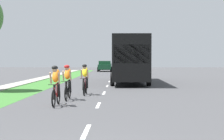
{
  "coord_description": "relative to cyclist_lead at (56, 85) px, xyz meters",
  "views": [
    {
      "loc": [
        0.84,
        -5.09,
        1.8
      ],
      "look_at": [
        0.36,
        17.42,
        1.15
      ],
      "focal_mm": 56.11,
      "sensor_mm": 36.0,
      "label": 1
    }
  ],
  "objects": [
    {
      "name": "ground_plane",
      "position": [
        1.66,
        11.45,
        -0.81
      ],
      "size": [
        120.0,
        120.0,
        0.0
      ],
      "primitive_type": "plane",
      "color": "#424244"
    },
    {
      "name": "grass_verge",
      "position": [
        -3.13,
        11.45,
        -0.81
      ],
      "size": [
        2.43,
        70.0,
        0.01
      ],
      "primitive_type": "cube",
      "color": "#38722D",
      "rests_on": "ground_plane"
    },
    {
      "name": "sedan_maroon",
      "position": [
        -0.23,
        50.88,
        -0.04
      ],
      "size": [
        1.98,
        4.3,
        1.52
      ],
      "color": "maroon",
      "rests_on": "ground_plane"
    },
    {
      "name": "sidewalk_concrete",
      "position": [
        -4.96,
        11.45,
        -0.81
      ],
      "size": [
        1.23,
        70.0,
        0.1
      ],
      "primitive_type": "cube",
      "color": "#9E998E",
      "rests_on": "ground_plane"
    },
    {
      "name": "cyclist_distant",
      "position": [
        0.72,
        4.35,
        0.0
      ],
      "size": [
        0.42,
        1.72,
        1.58
      ],
      "color": "black",
      "rests_on": "ground_plane"
    },
    {
      "name": "bus_black",
      "position": [
        3.26,
        14.23,
        1.17
      ],
      "size": [
        2.78,
        11.6,
        3.48
      ],
      "color": "black",
      "rests_on": "ground_plane"
    },
    {
      "name": "cyclist_trailing",
      "position": [
        0.16,
        2.03,
        0.0
      ],
      "size": [
        0.42,
        1.72,
        1.58
      ],
      "color": "black",
      "rests_on": "ground_plane"
    },
    {
      "name": "lane_markings_center",
      "position": [
        1.66,
        15.45,
        -0.81
      ],
      "size": [
        0.12,
        52.71,
        0.01
      ],
      "color": "white",
      "rests_on": "ground_plane"
    },
    {
      "name": "pickup_dark_green",
      "position": [
        0.24,
        40.78,
        0.02
      ],
      "size": [
        2.22,
        5.1,
        1.64
      ],
      "color": "#194C2D",
      "rests_on": "ground_plane"
    },
    {
      "name": "suv_blue",
      "position": [
        3.28,
        30.52,
        0.14
      ],
      "size": [
        2.15,
        4.7,
        1.79
      ],
      "color": "#23389E",
      "rests_on": "ground_plane"
    },
    {
      "name": "cyclist_lead",
      "position": [
        0.0,
        0.0,
        0.0
      ],
      "size": [
        0.42,
        1.72,
        1.58
      ],
      "color": "black",
      "rests_on": "ground_plane"
    }
  ]
}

